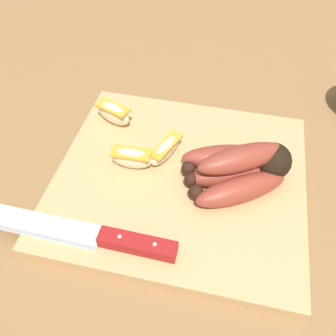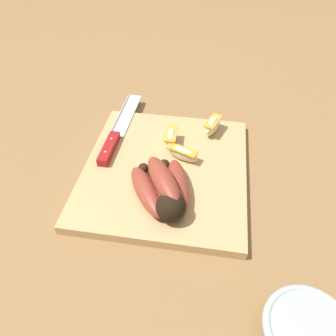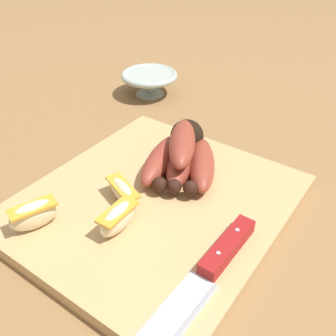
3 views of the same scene
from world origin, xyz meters
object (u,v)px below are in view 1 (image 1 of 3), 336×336
chefs_knife (101,237)px  apple_wedge_far (113,113)px  apple_wedge_middle (132,158)px  apple_wedge_near (166,149)px  banana_bunch (240,168)px

chefs_knife → apple_wedge_far: apple_wedge_far is taller
chefs_knife → apple_wedge_middle: (0.00, 0.13, 0.01)m
apple_wedge_near → apple_wedge_far: size_ratio=1.08×
apple_wedge_near → apple_wedge_far: (-0.10, 0.06, 0.00)m
banana_bunch → apple_wedge_middle: 0.16m
banana_bunch → chefs_knife: bearing=-139.2°
apple_wedge_near → chefs_knife: bearing=-106.7°
banana_bunch → apple_wedge_middle: banana_bunch is taller
chefs_knife → apple_wedge_far: bearing=104.0°
banana_bunch → apple_wedge_far: (-0.22, 0.08, -0.00)m
banana_bunch → apple_wedge_near: size_ratio=2.26×
banana_bunch → apple_wedge_near: (-0.11, 0.02, -0.01)m
apple_wedge_near → apple_wedge_far: apple_wedge_far is taller
apple_wedge_middle → apple_wedge_far: 0.11m
apple_wedge_middle → apple_wedge_near: bearing=34.6°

